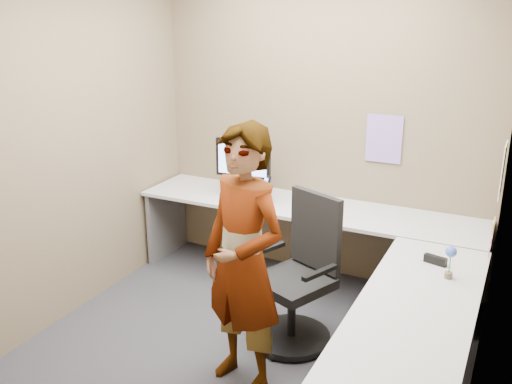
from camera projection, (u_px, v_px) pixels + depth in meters
The scene contains 20 objects.
ground at pixel (256, 338), 4.24m from camera, with size 3.00×3.00×0.00m, color #28282D.
wall_back at pixel (322, 127), 4.92m from camera, with size 3.00×3.00×0.00m, color brown.
wall_right at pixel (496, 194), 3.19m from camera, with size 2.70×2.70×0.00m, color brown.
wall_left at pixel (83, 140), 4.44m from camera, with size 2.70×2.70×0.00m, color brown.
desk at pixel (332, 257), 4.20m from camera, with size 2.98×2.58×0.73m.
paper_ream at pixel (242, 196), 4.97m from camera, with size 0.31×0.23×0.06m, color red.
monitor at pixel (243, 162), 4.89m from camera, with size 0.50×0.16×0.47m.
laptop at pixel (250, 194), 4.93m from camera, with size 0.45×0.43×0.25m.
trackball_mouse at pixel (261, 200), 4.89m from camera, with size 0.12×0.08×0.07m.
origami at pixel (328, 216), 4.52m from camera, with size 0.10×0.10×0.06m, color white.
stapler at pixel (435, 260), 3.75m from camera, with size 0.15×0.04×0.06m, color black.
flower at pixel (451, 257), 3.52m from camera, with size 0.07×0.07×0.22m.
calendar_purple at pixel (384, 139), 4.70m from camera, with size 0.30×0.01×0.40m, color #846BB7.
calendar_white at pixel (503, 170), 3.99m from camera, with size 0.01×0.28×0.38m, color white.
sticky_note_a at pixel (493, 227), 3.79m from camera, with size 0.01×0.07×0.07m, color #F2E059.
sticky_note_b at pixel (491, 242), 3.87m from camera, with size 0.01×0.07×0.07m, color pink.
sticky_note_c at pixel (489, 251), 3.77m from camera, with size 0.01×0.07×0.07m, color pink.
sticky_note_d at pixel (494, 224), 3.92m from camera, with size 0.01×0.07×0.07m, color #F2E059.
office_chair at pixel (299, 285), 4.09m from camera, with size 0.63×0.63×1.08m.
person at pixel (243, 262), 3.48m from camera, with size 0.63×0.41×1.72m, color #999399.
Camera 1 is at (1.61, -3.31, 2.36)m, focal length 40.00 mm.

